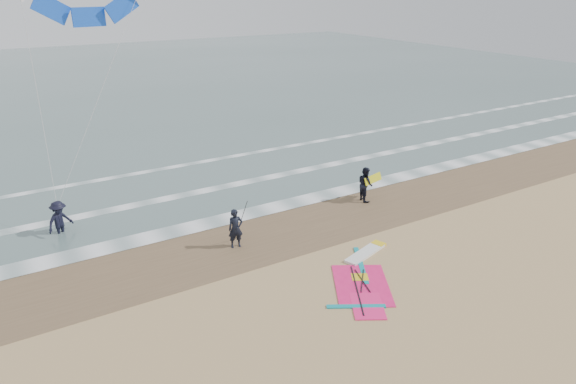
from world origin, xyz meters
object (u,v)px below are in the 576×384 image
windsurf_rig (364,276)px  person_wading (59,214)px  person_walking (365,184)px  person_standing (236,229)px

windsurf_rig → person_wading: 13.31m
windsurf_rig → person_walking: (4.64, 5.72, 0.85)m
windsurf_rig → person_standing: size_ratio=2.82×
windsurf_rig → person_walking: 7.41m
windsurf_rig → person_standing: bearing=123.8°
windsurf_rig → person_wading: size_ratio=2.52×
person_standing → person_wading: (-6.03, 5.07, 0.10)m
person_standing → person_walking: 7.80m
person_standing → person_walking: bearing=18.8°
windsurf_rig → person_standing: 5.59m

